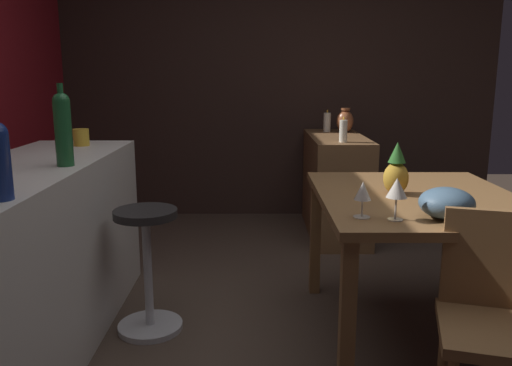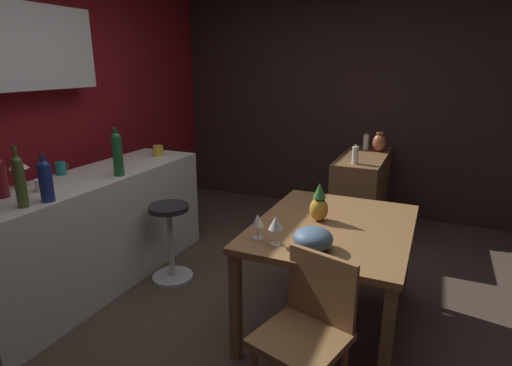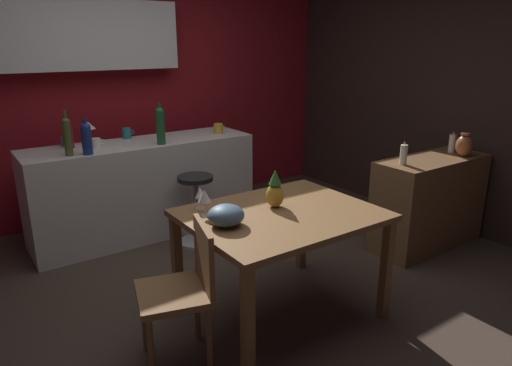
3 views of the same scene
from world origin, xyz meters
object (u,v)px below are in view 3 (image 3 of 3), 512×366
chair_near_window (184,287)px  cup_teal (127,133)px  bar_stool (196,208)px  pineapple_centerpiece (275,191)px  fruit_bowl (226,215)px  wine_bottle_cobalt (86,137)px  dining_table (281,225)px  sideboard_cabinet (428,202)px  wine_bottle_ruby (68,132)px  counter_lamp (88,127)px  wine_glass_right (200,193)px  vase_copper (464,145)px  wine_bottle_green (160,124)px  wine_glass_left (204,196)px  wine_bottle_olive (67,135)px  cup_slate (65,142)px  cup_white (96,143)px  pillar_candle_short (404,155)px  cup_mustard (218,128)px  pillar_candle_tall (452,143)px

chair_near_window → cup_teal: bearing=77.3°
bar_stool → pineapple_centerpiece: size_ratio=2.53×
fruit_bowl → wine_bottle_cobalt: wine_bottle_cobalt is taller
dining_table → sideboard_cabinet: 1.80m
chair_near_window → wine_bottle_ruby: (-0.07, 2.04, 0.58)m
chair_near_window → counter_lamp: counter_lamp is taller
bar_stool → wine_glass_right: wine_glass_right is taller
wine_glass_right → vase_copper: size_ratio=0.72×
wine_bottle_green → counter_lamp: size_ratio=1.88×
chair_near_window → wine_glass_left: 0.58m
wine_bottle_green → wine_bottle_ruby: bearing=156.7°
pineapple_centerpiece → wine_bottle_olive: size_ratio=0.68×
fruit_bowl → wine_bottle_olive: size_ratio=0.59×
dining_table → vase_copper: vase_copper is taller
bar_stool → cup_teal: bearing=113.5°
wine_glass_left → vase_copper: vase_copper is taller
bar_stool → cup_slate: 1.31m
pineapple_centerpiece → fruit_bowl: (-0.43, -0.09, -0.05)m
wine_bottle_ruby → cup_white: bearing=-28.7°
sideboard_cabinet → wine_bottle_cobalt: size_ratio=3.69×
pillar_candle_short → chair_near_window: bearing=-174.4°
wine_glass_right → wine_bottle_olive: bearing=110.2°
cup_slate → counter_lamp: 0.24m
chair_near_window → cup_mustard: size_ratio=6.57×
wine_glass_left → cup_slate: 1.91m
wine_bottle_olive → cup_teal: 0.76m
wine_bottle_olive → cup_teal: size_ratio=3.31×
cup_teal → vase_copper: size_ratio=0.54×
wine_bottle_cobalt → pillar_candle_tall: bearing=-27.5°
wine_glass_right → pineapple_centerpiece: pineapple_centerpiece is taller
pineapple_centerpiece → cup_teal: (-0.28, 1.99, 0.10)m
sideboard_cabinet → chair_near_window: bearing=-175.7°
chair_near_window → pineapple_centerpiece: 0.87m
cup_teal → cup_slate: bearing=179.8°
pillar_candle_short → wine_glass_left: bearing=177.2°
wine_glass_left → vase_copper: (2.48, -0.21, 0.05)m
wine_bottle_cobalt → wine_bottle_ruby: (-0.06, 0.33, 0.00)m
wine_bottle_cobalt → cup_teal: (0.49, 0.45, -0.09)m
dining_table → vase_copper: (2.04, 0.02, 0.26)m
cup_teal → pillar_candle_short: size_ratio=0.60×
sideboard_cabinet → cup_mustard: size_ratio=8.71×
wine_bottle_green → wine_bottle_cobalt: 0.66m
chair_near_window → cup_white: cup_white is taller
chair_near_window → cup_white: 1.99m
wine_bottle_ruby → pillar_candle_tall: 3.43m
wine_bottle_cobalt → wine_glass_left: bearing=-77.5°
sideboard_cabinet → wine_bottle_green: size_ratio=2.94×
pineapple_centerpiece → fruit_bowl: 0.45m
wine_bottle_olive → pillar_candle_tall: 3.35m
wine_bottle_ruby → dining_table: bearing=-67.7°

